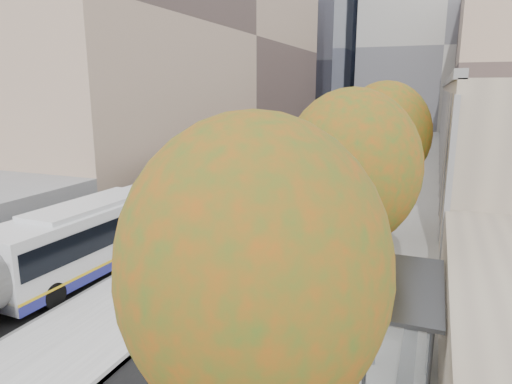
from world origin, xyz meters
The scene contains 12 objects.
bus_platform centered at (-3.88, 35.00, 0.07)m, with size 4.25×150.00×0.15m, color #ADADAD.
sidewalk centered at (4.12, 35.00, 0.04)m, with size 4.75×150.00×0.08m, color gray.
building_midrise centered at (-22.50, 41.00, 12.50)m, with size 24.00×46.00×25.00m, color tan.
building_far_block centered at (6.00, 96.00, 15.00)m, with size 30.00×18.00×30.00m, color #9F9B93.
bus_shelter centered at (5.69, 10.96, 2.19)m, with size 1.90×4.40×2.53m.
tree_b centered at (3.60, 5.00, 5.04)m, with size 4.00×4.00×6.97m.
tree_c centered at (3.60, 13.00, 5.25)m, with size 4.20×4.20×7.28m.
tree_d centered at (3.60, 22.00, 5.47)m, with size 4.40×4.40×7.60m.
bus_near centered at (-7.35, 9.92, 1.55)m, with size 3.10×17.12×2.84m.
bus_far centered at (-7.16, 28.24, 1.60)m, with size 3.63×17.72×2.93m.
cyclist centered at (-0.09, 11.10, 0.79)m, with size 0.64×1.69×2.12m.
distant_car centered at (-7.97, 52.25, 0.65)m, with size 1.54×3.83×1.31m, color white.
Camera 1 is at (5.92, -0.79, 7.61)m, focal length 32.00 mm.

